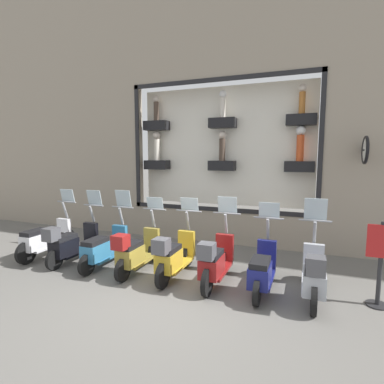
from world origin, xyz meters
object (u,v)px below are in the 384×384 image
(scooter_yellow_3, at_px, (173,256))
(scooter_white_7, at_px, (45,240))
(scooter_black_6, at_px, (71,243))
(shop_sign_post, at_px, (381,262))
(scooter_teal_5, at_px, (104,248))
(scooter_navy_1, at_px, (262,270))
(scooter_red_2, at_px, (215,261))
(scooter_olive_4, at_px, (136,252))
(scooter_silver_0, at_px, (314,275))

(scooter_yellow_3, bearing_deg, scooter_white_7, 88.96)
(scooter_black_6, bearing_deg, shop_sign_post, -88.10)
(scooter_teal_5, relative_size, scooter_white_7, 0.99)
(scooter_black_6, height_order, shop_sign_post, scooter_black_6)
(scooter_navy_1, height_order, scooter_red_2, scooter_red_2)
(scooter_red_2, bearing_deg, scooter_olive_4, 90.31)
(scooter_red_2, height_order, scooter_yellow_3, scooter_red_2)
(scooter_navy_1, bearing_deg, scooter_yellow_3, 91.81)
(scooter_red_2, bearing_deg, scooter_black_6, 90.19)
(scooter_olive_4, height_order, scooter_black_6, scooter_black_6)
(scooter_navy_1, bearing_deg, scooter_olive_4, 91.33)
(scooter_navy_1, distance_m, shop_sign_post, 1.93)
(scooter_yellow_3, distance_m, scooter_teal_5, 1.77)
(scooter_silver_0, relative_size, scooter_red_2, 1.00)
(scooter_olive_4, bearing_deg, scooter_silver_0, -89.93)
(scooter_yellow_3, height_order, scooter_black_6, scooter_black_6)
(scooter_silver_0, xyz_separation_m, scooter_teal_5, (0.06, 4.41, -0.05))
(scooter_teal_5, height_order, scooter_white_7, scooter_teal_5)
(scooter_red_2, height_order, shop_sign_post, scooter_red_2)
(scooter_teal_5, bearing_deg, shop_sign_post, -88.50)
(scooter_olive_4, bearing_deg, shop_sign_post, -87.38)
(scooter_teal_5, height_order, shop_sign_post, scooter_teal_5)
(scooter_red_2, xyz_separation_m, shop_sign_post, (0.20, -2.77, 0.28))
(shop_sign_post, bearing_deg, scooter_white_7, 91.10)
(scooter_olive_4, height_order, shop_sign_post, scooter_olive_4)
(scooter_olive_4, bearing_deg, scooter_black_6, 90.06)
(scooter_silver_0, distance_m, scooter_red_2, 1.76)
(scooter_teal_5, bearing_deg, scooter_navy_1, -90.07)
(scooter_white_7, bearing_deg, scooter_red_2, -90.78)
(scooter_olive_4, relative_size, shop_sign_post, 1.25)
(scooter_red_2, xyz_separation_m, scooter_yellow_3, (-0.00, 0.88, -0.01))
(scooter_red_2, height_order, scooter_teal_5, scooter_teal_5)
(scooter_olive_4, distance_m, scooter_white_7, 2.65)
(scooter_silver_0, xyz_separation_m, scooter_black_6, (-0.01, 5.29, -0.01))
(scooter_silver_0, xyz_separation_m, scooter_white_7, (0.07, 6.17, -0.03))
(scooter_red_2, height_order, scooter_olive_4, scooter_red_2)
(scooter_teal_5, bearing_deg, scooter_olive_4, -94.25)
(scooter_yellow_3, bearing_deg, scooter_teal_5, 88.06)
(scooter_silver_0, distance_m, scooter_yellow_3, 2.65)
(scooter_red_2, height_order, scooter_black_6, scooter_red_2)
(scooter_yellow_3, height_order, scooter_olive_4, scooter_yellow_3)
(scooter_silver_0, height_order, scooter_red_2, scooter_silver_0)
(scooter_yellow_3, xyz_separation_m, scooter_teal_5, (0.06, 1.76, -0.05))
(scooter_teal_5, bearing_deg, scooter_silver_0, -90.79)
(scooter_navy_1, xyz_separation_m, shop_sign_post, (0.15, -1.89, 0.35))
(scooter_silver_0, xyz_separation_m, scooter_red_2, (0.01, 1.76, 0.01))
(scooter_yellow_3, relative_size, scooter_teal_5, 1.01)
(scooter_silver_0, height_order, shop_sign_post, scooter_silver_0)
(scooter_navy_1, relative_size, scooter_teal_5, 1.00)
(scooter_black_6, xyz_separation_m, shop_sign_post, (0.21, -6.30, 0.30))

